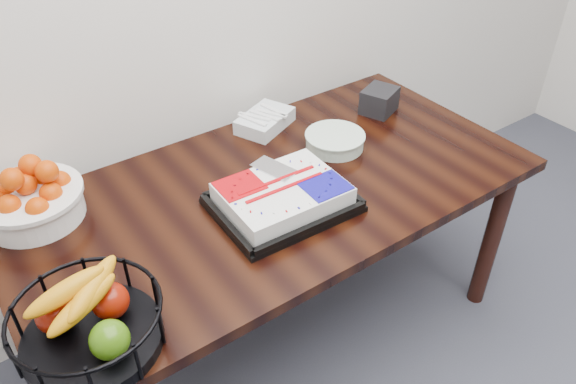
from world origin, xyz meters
TOP-DOWN VIEW (x-y plane):
  - table at (0.00, 2.00)m, footprint 1.80×0.90m
  - cake_tray at (-0.04, 1.89)m, footprint 0.45×0.36m
  - tangerine_bowl at (-0.71, 2.30)m, footprint 0.33×0.33m
  - fruit_basket at (-0.74, 1.72)m, footprint 0.37×0.37m
  - plate_stack at (0.32, 2.07)m, footprint 0.23×0.23m
  - fork_bag at (0.19, 2.35)m, footprint 0.27×0.23m
  - napkin_box at (0.65, 2.18)m, footprint 0.17×0.16m

SIDE VIEW (x-z plane):
  - table at x=0.00m, z-range 0.29..1.04m
  - plate_stack at x=0.32m, z-range 0.75..0.81m
  - fork_bag at x=0.19m, z-range 0.75..0.81m
  - cake_tray at x=-0.04m, z-range 0.75..0.84m
  - napkin_box at x=0.65m, z-range 0.75..0.85m
  - fruit_basket at x=-0.74m, z-range 0.73..0.93m
  - tangerine_bowl at x=-0.71m, z-range 0.74..0.94m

